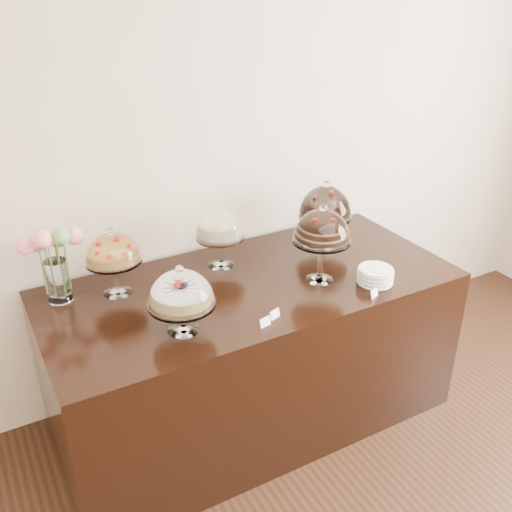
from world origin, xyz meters
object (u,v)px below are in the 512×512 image
cake_stand_sugar_sponge (181,292)px  plate_stack (375,276)px  cake_stand_cheesecake (220,227)px  cake_stand_dark_choco (325,205)px  cake_stand_fruit_tart (113,251)px  flower_vase (53,257)px  cake_stand_choco_layer (322,229)px  display_counter (252,351)px

cake_stand_sugar_sponge → plate_stack: (1.06, -0.08, -0.16)m
cake_stand_cheesecake → cake_stand_dark_choco: 0.67m
cake_stand_fruit_tart → plate_stack: cake_stand_fruit_tart is taller
cake_stand_dark_choco → cake_stand_fruit_tart: cake_stand_dark_choco is taller
cake_stand_dark_choco → flower_vase: bearing=176.0°
cake_stand_cheesecake → plate_stack: size_ratio=1.99×
flower_vase → cake_stand_dark_choco: bearing=-4.0°
cake_stand_sugar_sponge → cake_stand_choco_layer: size_ratio=0.77×
cake_stand_sugar_sponge → cake_stand_fruit_tart: size_ratio=0.92×
cake_stand_dark_choco → cake_stand_fruit_tart: (-1.27, 0.03, -0.01)m
cake_stand_sugar_sponge → flower_vase: 0.71m
cake_stand_choco_layer → flower_vase: (-1.26, 0.47, -0.06)m
cake_stand_sugar_sponge → cake_stand_cheesecake: size_ratio=0.91×
cake_stand_cheesecake → display_counter: bearing=-78.0°
cake_stand_dark_choco → flower_vase: size_ratio=0.97×
cake_stand_cheesecake → plate_stack: cake_stand_cheesecake is taller
cake_stand_choco_layer → cake_stand_fruit_tart: 1.06m
flower_vase → cake_stand_sugar_sponge: bearing=-52.1°
display_counter → cake_stand_choco_layer: bearing=-23.4°
cake_stand_fruit_tart → cake_stand_choco_layer: bearing=-21.4°
plate_stack → cake_stand_cheesecake: bearing=137.5°
cake_stand_choco_layer → cake_stand_dark_choco: 0.46m
cake_stand_choco_layer → cake_stand_fruit_tart: cake_stand_choco_layer is taller
cake_stand_dark_choco → cake_stand_cheesecake: bearing=176.2°
cake_stand_fruit_tart → flower_vase: 0.28m
cake_stand_cheesecake → cake_stand_fruit_tart: 0.60m
cake_stand_fruit_tart → flower_vase: (-0.27, 0.08, -0.00)m
display_counter → plate_stack: size_ratio=11.88×
cake_stand_choco_layer → cake_stand_fruit_tart: bearing=158.6°
cake_stand_cheesecake → plate_stack: (0.63, -0.58, -0.19)m
display_counter → cake_stand_dark_choco: bearing=19.3°
cake_stand_sugar_sponge → cake_stand_cheesecake: (0.43, 0.50, 0.03)m
cake_stand_sugar_sponge → cake_stand_cheesecake: bearing=49.1°
cake_stand_fruit_tart → plate_stack: 1.36m
cake_stand_dark_choco → plate_stack: (-0.04, -0.53, -0.21)m
cake_stand_sugar_sponge → plate_stack: size_ratio=1.82×
cake_stand_choco_layer → plate_stack: (0.24, -0.17, -0.26)m
display_counter → cake_stand_sugar_sponge: 0.85m
cake_stand_cheesecake → cake_stand_dark_choco: (0.67, -0.04, 0.02)m
flower_vase → cake_stand_cheesecake: bearing=-4.2°
display_counter → cake_stand_choco_layer: size_ratio=5.05×
display_counter → cake_stand_cheesecake: 0.73m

